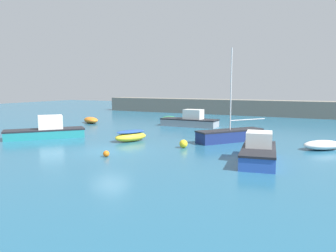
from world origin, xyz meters
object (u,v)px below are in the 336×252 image
(open_tender_yellow, at_px, (322,145))
(mooring_buoy_yellow, at_px, (184,144))
(rowboat_with_red_cover, at_px, (131,136))
(mooring_buoy_red, at_px, (46,127))
(cabin_cruiser_white, at_px, (190,121))
(motorboat_grey_hull, at_px, (46,131))
(motorboat_with_cabin, at_px, (259,151))
(dinghy_near_pier, at_px, (169,119))
(rowboat_white_midwater, at_px, (91,120))
(mooring_buoy_orange, at_px, (106,154))
(sailboat_tall_mast, at_px, (230,135))

(open_tender_yellow, height_order, mooring_buoy_yellow, open_tender_yellow)
(rowboat_with_red_cover, distance_m, mooring_buoy_red, 11.86)
(mooring_buoy_yellow, bearing_deg, open_tender_yellow, 22.99)
(rowboat_with_red_cover, bearing_deg, cabin_cruiser_white, -156.78)
(motorboat_grey_hull, height_order, motorboat_with_cabin, motorboat_grey_hull)
(open_tender_yellow, bearing_deg, motorboat_grey_hull, -27.91)
(mooring_buoy_red, bearing_deg, motorboat_with_cabin, -11.83)
(dinghy_near_pier, xyz_separation_m, mooring_buoy_yellow, (8.97, -15.55, -0.03))
(open_tender_yellow, distance_m, mooring_buoy_red, 25.57)
(motorboat_with_cabin, bearing_deg, cabin_cruiser_white, -152.88)
(rowboat_white_midwater, height_order, mooring_buoy_orange, rowboat_white_midwater)
(motorboat_grey_hull, bearing_deg, open_tender_yellow, 144.37)
(motorboat_with_cabin, height_order, mooring_buoy_red, motorboat_with_cabin)
(rowboat_with_red_cover, bearing_deg, mooring_buoy_red, -74.58)
(motorboat_with_cabin, relative_size, mooring_buoy_orange, 13.78)
(motorboat_grey_hull, xyz_separation_m, mooring_buoy_yellow, (12.29, 1.22, -0.35))
(motorboat_with_cabin, xyz_separation_m, mooring_buoy_red, (-22.31, 4.67, -0.35))
(motorboat_grey_hull, relative_size, mooring_buoy_orange, 15.53)
(dinghy_near_pier, xyz_separation_m, open_tender_yellow, (17.93, -11.75, 0.00))
(motorboat_with_cabin, xyz_separation_m, sailboat_tall_mast, (-3.49, 6.11, -0.10))
(motorboat_with_cabin, xyz_separation_m, mooring_buoy_yellow, (-5.72, 1.96, -0.32))
(motorboat_grey_hull, bearing_deg, rowboat_with_red_cover, 145.07)
(rowboat_white_midwater, bearing_deg, rowboat_with_red_cover, -5.34)
(rowboat_with_red_cover, bearing_deg, sailboat_tall_mast, 141.93)
(cabin_cruiser_white, height_order, mooring_buoy_orange, cabin_cruiser_white)
(mooring_buoy_red, xyz_separation_m, mooring_buoy_yellow, (16.59, -2.71, 0.02))
(rowboat_white_midwater, distance_m, dinghy_near_pier, 9.62)
(motorboat_grey_hull, xyz_separation_m, mooring_buoy_orange, (9.17, -3.73, -0.45))
(motorboat_with_cabin, xyz_separation_m, dinghy_near_pier, (-14.69, 17.51, -0.30))
(open_tender_yellow, bearing_deg, sailboat_tall_mast, -44.19)
(sailboat_tall_mast, relative_size, dinghy_near_pier, 3.27)
(motorboat_grey_hull, xyz_separation_m, sailboat_tall_mast, (14.52, 5.37, -0.13))
(motorboat_grey_hull, relative_size, rowboat_white_midwater, 1.87)
(rowboat_white_midwater, bearing_deg, motorboat_with_cabin, 4.93)
(open_tender_yellow, relative_size, mooring_buoy_orange, 7.93)
(rowboat_white_midwater, bearing_deg, open_tender_yellow, 19.68)
(mooring_buoy_red, bearing_deg, open_tender_yellow, 2.43)
(dinghy_near_pier, distance_m, mooring_buoy_red, 14.93)
(motorboat_grey_hull, height_order, cabin_cruiser_white, motorboat_grey_hull)
(rowboat_with_red_cover, xyz_separation_m, rowboat_white_midwater, (-11.45, 8.78, -0.10))
(mooring_buoy_red, xyz_separation_m, mooring_buoy_orange, (13.47, -7.66, -0.08))
(cabin_cruiser_white, distance_m, mooring_buoy_red, 15.17)
(mooring_buoy_red, distance_m, mooring_buoy_orange, 15.50)
(motorboat_with_cabin, relative_size, dinghy_near_pier, 2.41)
(sailboat_tall_mast, distance_m, rowboat_white_midwater, 19.32)
(open_tender_yellow, bearing_deg, mooring_buoy_yellow, -18.22)
(sailboat_tall_mast, xyz_separation_m, dinghy_near_pier, (-11.20, 11.40, -0.19))
(mooring_buoy_orange, bearing_deg, mooring_buoy_red, 150.37)
(motorboat_with_cabin, xyz_separation_m, mooring_buoy_orange, (-8.84, -2.99, -0.42))
(motorboat_with_cabin, bearing_deg, rowboat_white_midwater, -126.56)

